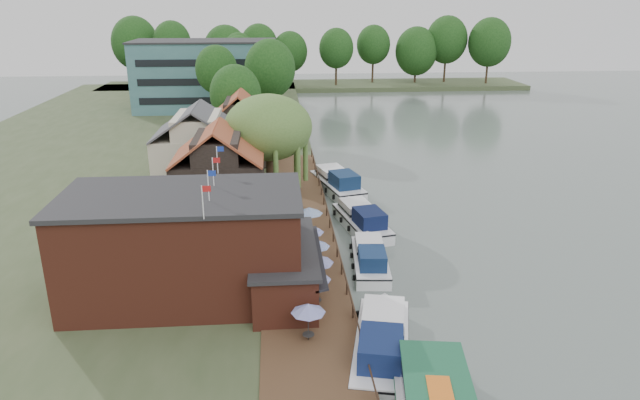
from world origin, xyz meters
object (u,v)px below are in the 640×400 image
object	(u,v)px
cottage_c	(241,128)
willow	(269,147)
umbrella_2	(316,271)
umbrella_4	(310,240)
hotel_block	(206,75)
cruiser_2	(362,216)
cottage_b	(199,146)
umbrella_1	(316,289)
pub	(215,244)
swan	(376,368)
umbrella_3	(316,255)
cruiser_1	(370,255)
umbrella_5	(309,221)
umbrella_0	(308,322)
cottage_a	(219,172)
cruiser_3	(337,180)

from	to	relation	value
cottage_c	willow	distance (m)	14.46
umbrella_2	umbrella_4	bearing A→B (deg)	90.84
hotel_block	cruiser_2	bearing A→B (deg)	-71.05
cottage_b	umbrella_1	world-z (taller)	cottage_b
pub	willow	bearing A→B (deg)	80.07
umbrella_1	swan	distance (m)	6.84
umbrella_2	swan	size ratio (longest dim) A/B	5.60
cruiser_2	umbrella_2	bearing A→B (deg)	-123.45
umbrella_3	cruiser_1	xyz separation A→B (m)	(4.45, 2.17, -1.19)
pub	hotel_block	bearing A→B (deg)	96.43
umbrella_5	umbrella_4	bearing A→B (deg)	-92.99
umbrella_3	swan	bearing A→B (deg)	-76.60
umbrella_5	swan	bearing A→B (deg)	-81.52
umbrella_1	umbrella_4	distance (m)	7.94
hotel_block	umbrella_1	world-z (taller)	hotel_block
umbrella_2	swan	world-z (taller)	umbrella_2
umbrella_2	swan	xyz separation A→B (m)	(2.80, -8.30, -2.07)
umbrella_0	umbrella_5	xyz separation A→B (m)	(1.05, 16.09, 0.00)
hotel_block	umbrella_0	bearing A→B (deg)	-79.88
cottage_a	cruiser_3	size ratio (longest dim) A/B	0.79
cottage_b	umbrella_4	distance (m)	22.22
hotel_block	willow	bearing A→B (deg)	-77.29
cottage_a	umbrella_0	distance (m)	22.49
umbrella_3	cruiser_3	xyz separation A→B (m)	(3.92, 21.29, -0.95)
willow	cruiser_3	distance (m)	9.77
willow	umbrella_3	bearing A→B (deg)	-78.77
hotel_block	umbrella_0	world-z (taller)	hotel_block
umbrella_2	umbrella_5	bearing A→B (deg)	89.18
umbrella_1	swan	size ratio (longest dim) A/B	5.40
swan	cruiser_2	bearing A→B (deg)	83.68
hotel_block	umbrella_4	distance (m)	67.08
umbrella_1	umbrella_4	world-z (taller)	same
umbrella_0	umbrella_2	world-z (taller)	same
cottage_b	swan	world-z (taller)	cottage_b
umbrella_4	umbrella_5	world-z (taller)	same
cottage_a	umbrella_2	size ratio (longest dim) A/B	3.49
umbrella_3	swan	size ratio (longest dim) A/B	5.40
cottage_c	umbrella_0	xyz separation A→B (m)	(5.78, -40.24, -2.96)
umbrella_3	swan	xyz separation A→B (m)	(2.63, -11.02, -2.07)
pub	umbrella_2	xyz separation A→B (m)	(6.70, 0.27, -2.36)
umbrella_2	cruiser_3	distance (m)	24.39
cottage_c	cruiser_3	bearing A→B (deg)	-41.97
hotel_block	cottage_a	size ratio (longest dim) A/B	2.95
cottage_b	cruiser_2	xyz separation A→B (m)	(15.85, -11.82, -4.01)
cottage_a	willow	distance (m)	6.80
cruiser_1	pub	bearing A→B (deg)	-150.66
cruiser_3	umbrella_5	bearing A→B (deg)	-120.38
hotel_block	umbrella_1	xyz separation A→B (m)	(14.53, -73.22, -4.86)
hotel_block	willow	size ratio (longest dim) A/B	2.44
umbrella_4	cruiser_1	world-z (taller)	umbrella_4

